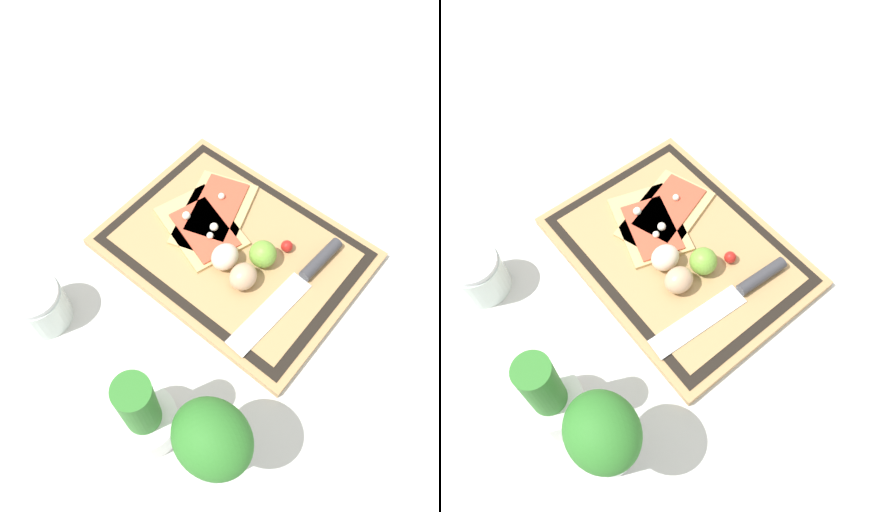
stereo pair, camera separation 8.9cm
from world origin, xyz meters
TOP-DOWN VIEW (x-y plane):
  - ground_plane at (0.00, 0.00)m, footprint 6.00×6.00m
  - cutting_board at (0.00, 0.00)m, footprint 0.46×0.34m
  - pizza_slice_near at (0.07, -0.03)m, footprint 0.17×0.21m
  - pizza_slice_far at (0.07, 0.01)m, footprint 0.19×0.16m
  - knife at (-0.14, -0.03)m, footprint 0.05×0.28m
  - egg_brown at (-0.06, 0.05)m, footprint 0.05×0.05m
  - egg_pink at (-0.01, 0.04)m, footprint 0.05×0.05m
  - lime at (-0.06, -0.01)m, footprint 0.05×0.05m
  - cherry_tomato_red at (-0.08, -0.06)m, footprint 0.02×0.02m
  - herb_pot at (-0.10, 0.34)m, footprint 0.10×0.10m
  - sauce_jar at (0.17, 0.32)m, footprint 0.09×0.09m
  - herb_glass at (-0.21, 0.31)m, footprint 0.11×0.10m

SIDE VIEW (x-z plane):
  - ground_plane at x=0.00m, z-range 0.00..0.00m
  - cutting_board at x=0.00m, z-range 0.00..0.02m
  - pizza_slice_near at x=0.07m, z-range 0.01..0.04m
  - pizza_slice_far at x=0.07m, z-range 0.01..0.04m
  - knife at x=-0.14m, z-range 0.02..0.04m
  - cherry_tomato_red at x=-0.08m, z-range 0.02..0.04m
  - sauce_jar at x=0.17m, z-range -0.01..0.08m
  - egg_brown at x=-0.06m, z-range 0.02..0.07m
  - egg_pink at x=-0.01m, z-range 0.02..0.07m
  - lime at x=-0.06m, z-range 0.02..0.07m
  - herb_pot at x=-0.10m, z-range -0.03..0.17m
  - herb_glass at x=-0.21m, z-range 0.02..0.21m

